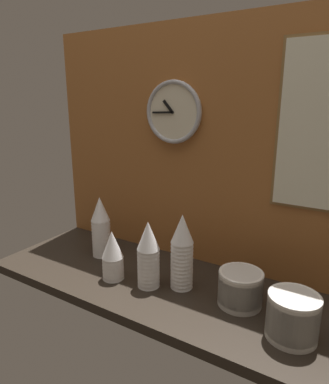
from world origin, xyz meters
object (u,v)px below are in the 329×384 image
cup_stack_center (148,254)px  cup_stack_left (101,227)px  cup_stack_center_left (113,255)px  menu_board (326,127)px  cup_stack_center_right (182,251)px  wall_clock (173,112)px  bowl_stack_far_right (293,316)px  bowl_stack_right (240,287)px

cup_stack_center → cup_stack_left: bearing=162.0°
cup_stack_center_left → menu_board: size_ratio=0.34×
cup_stack_center_right → wall_clock: bearing=127.8°
cup_stack_left → bowl_stack_far_right: size_ratio=1.80×
cup_stack_center → cup_stack_center_right: (11.75, 6.37, 1.60)cm
bowl_stack_far_right → bowl_stack_right: 22.03cm
cup_stack_left → wall_clock: bearing=32.4°
bowl_stack_far_right → wall_clock: wall_clock is taller
wall_clock → cup_stack_center: bearing=-77.9°
cup_stack_center_right → wall_clock: size_ratio=1.13×
cup_stack_left → cup_stack_center_left: cup_stack_left is taller
cup_stack_center_left → cup_stack_left: bearing=143.1°
cup_stack_center_left → bowl_stack_far_right: 72.06cm
bowl_stack_far_right → bowl_stack_right: (-20.17, 8.82, -0.92)cm
cup_stack_center → menu_board: (55.14, 30.61, 50.13)cm
cup_stack_center_left → cup_stack_center_right: 29.67cm
cup_stack_left → bowl_stack_far_right: cup_stack_left is taller
cup_stack_left → cup_stack_center_left: size_ratio=1.38×
cup_stack_left → cup_stack_center_right: 47.23cm
wall_clock → bowl_stack_right: bearing=-28.3°
cup_stack_center_right → cup_stack_left: bearing=173.9°
cup_stack_center_left → bowl_stack_right: (51.83, 9.97, -3.76)cm
menu_board → cup_stack_center: bearing=-151.0°
cup_stack_center → bowl_stack_far_right: cup_stack_center is taller
bowl_stack_far_right → cup_stack_center_left: bearing=-179.1°
cup_stack_center_left → cup_stack_center_right: size_ratio=0.69×
cup_stack_left → cup_stack_center: (35.21, -11.42, -0.80)cm
cup_stack_center_left → cup_stack_center: cup_stack_center is taller
cup_stack_center_right → menu_board: size_ratio=0.50×
cup_stack_left → bowl_stack_right: 71.61cm
cup_stack_center_right → bowl_stack_far_right: cup_stack_center_right is taller
cup_stack_left → menu_board: 104.71cm
cup_stack_center → bowl_stack_far_right: bearing=-1.9°
cup_stack_center_left → menu_board: menu_board is taller
cup_stack_center → bowl_stack_far_right: (56.01, -1.84, -6.05)cm
bowl_stack_right → menu_board: size_ratio=0.26×
bowl_stack_right → wall_clock: bearing=151.7°
cup_stack_left → cup_stack_center: bearing=-18.0°
cup_stack_left → bowl_stack_right: (71.05, -4.44, -7.76)cm
cup_stack_left → cup_stack_center_right: (46.96, -5.04, 0.80)cm
cup_stack_center_left → cup_stack_center: size_ratio=0.77×
cup_stack_center → bowl_stack_right: size_ratio=1.70×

